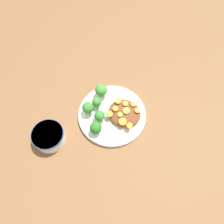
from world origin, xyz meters
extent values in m
plane|color=brown|center=(0.00, 0.00, 0.00)|extent=(4.00, 4.00, 0.00)
cylinder|color=white|center=(0.00, 0.00, 0.01)|extent=(0.25, 0.25, 0.02)
torus|color=white|center=(0.00, 0.00, 0.02)|extent=(0.24, 0.24, 0.01)
cylinder|color=white|center=(-0.14, -0.19, 0.03)|extent=(0.11, 0.11, 0.05)
cylinder|color=#2D478C|center=(-0.14, -0.19, 0.05)|extent=(0.11, 0.11, 0.01)
cylinder|color=white|center=(-0.14, -0.19, 0.04)|extent=(0.09, 0.09, 0.01)
ellipsoid|color=brown|center=(0.04, 0.02, 0.03)|extent=(0.12, 0.11, 0.03)
cylinder|color=#7FA85B|center=(-0.03, -0.04, 0.03)|extent=(0.01, 0.01, 0.02)
sphere|color=#337A2D|center=(-0.03, -0.04, 0.05)|extent=(0.04, 0.04, 0.04)
cylinder|color=#7FA85B|center=(-0.08, -0.04, 0.03)|extent=(0.02, 0.02, 0.03)
sphere|color=#337A2D|center=(-0.08, -0.04, 0.05)|extent=(0.04, 0.04, 0.04)
cylinder|color=#7FA85B|center=(-0.07, 0.05, 0.03)|extent=(0.01, 0.01, 0.02)
sphere|color=#3D8433|center=(-0.07, 0.05, 0.05)|extent=(0.05, 0.05, 0.05)
cylinder|color=#759E51|center=(-0.06, 0.00, 0.03)|extent=(0.02, 0.02, 0.02)
sphere|color=#337A2D|center=(-0.06, 0.00, 0.05)|extent=(0.03, 0.03, 0.03)
cylinder|color=#7FA85B|center=(-0.01, -0.09, 0.03)|extent=(0.01, 0.01, 0.02)
sphere|color=#286B23|center=(-0.01, -0.09, 0.05)|extent=(0.04, 0.04, 0.04)
cylinder|color=orange|center=(0.08, 0.04, 0.04)|extent=(0.02, 0.02, 0.01)
cylinder|color=orange|center=(0.05, 0.06, 0.04)|extent=(0.02, 0.02, 0.00)
cylinder|color=orange|center=(0.04, 0.02, 0.05)|extent=(0.03, 0.03, 0.01)
cylinder|color=orange|center=(0.01, 0.01, 0.05)|extent=(0.02, 0.02, 0.01)
cylinder|color=orange|center=(0.05, -0.02, 0.04)|extent=(0.03, 0.03, 0.01)
cylinder|color=orange|center=(0.03, 0.05, 0.04)|extent=(0.02, 0.02, 0.01)
cylinder|color=orange|center=(0.08, -0.02, 0.04)|extent=(0.02, 0.02, 0.01)
cylinder|color=orange|center=(0.03, 0.00, 0.04)|extent=(0.02, 0.02, 0.00)
cylinder|color=orange|center=(0.00, -0.02, 0.04)|extent=(0.02, 0.02, 0.00)
cylinder|color=orange|center=(0.00, 0.04, 0.04)|extent=(0.02, 0.02, 0.01)
camera|label=1|loc=(0.18, -0.30, 0.73)|focal=35.00mm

